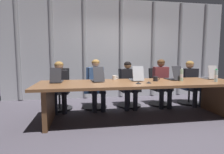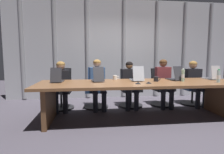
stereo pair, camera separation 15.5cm
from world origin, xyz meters
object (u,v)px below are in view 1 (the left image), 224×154
at_px(office_chair_left_mid, 95,92).
at_px(water_bottle_secondary, 216,76).
at_px(laptop_center, 136,78).
at_px(laptop_right_mid, 173,77).
at_px(office_chair_center, 129,92).
at_px(conference_mic_left_side, 149,82).
at_px(office_chair_left_end, 60,94).
at_px(coffee_mug_far, 115,78).
at_px(laptop_left_mid, 97,79).
at_px(laptop_right_end, 208,76).
at_px(office_chair_right_end, 188,90).
at_px(water_bottle_primary, 182,75).
at_px(person_right_mid, 162,80).
at_px(person_right_end, 191,79).
at_px(coffee_mug_near, 156,79).
at_px(person_left_end, 59,82).
at_px(laptop_left_end, 57,80).
at_px(person_center, 128,82).
at_px(office_chair_right_mid, 159,91).
at_px(conference_mic_middle, 138,83).
at_px(person_left_mid, 97,81).

bearing_deg(office_chair_left_mid, water_bottle_secondary, 68.32).
xyz_separation_m(laptop_center, laptop_right_mid, (0.85, 0.00, -0.00)).
xyz_separation_m(office_chair_center, conference_mic_left_side, (0.08, -1.19, 0.41)).
height_order(office_chair_left_end, coffee_mug_far, office_chair_left_end).
relative_size(laptop_left_mid, water_bottle_secondary, 1.78).
height_order(laptop_right_end, office_chair_left_end, laptop_right_end).
relative_size(laptop_left_mid, office_chair_right_end, 0.51).
bearing_deg(laptop_center, water_bottle_primary, -103.33).
bearing_deg(person_right_mid, person_right_end, 94.79).
bearing_deg(coffee_mug_near, person_left_end, 159.50).
bearing_deg(conference_mic_left_side, office_chair_left_mid, 128.71).
xyz_separation_m(laptop_right_end, person_left_end, (-3.39, 0.58, -0.15)).
xyz_separation_m(office_chair_right_end, person_right_mid, (-0.85, -0.16, 0.32)).
bearing_deg(water_bottle_primary, coffee_mug_far, 160.42).
relative_size(laptop_left_end, coffee_mug_far, 2.82).
bearing_deg(laptop_left_mid, office_chair_right_end, -79.52).
distance_m(laptop_center, water_bottle_primary, 0.94).
xyz_separation_m(person_left_end, person_center, (1.65, -0.01, -0.02)).
relative_size(office_chair_right_mid, conference_mic_middle, 8.66).
bearing_deg(coffee_mug_near, laptop_center, 157.74).
distance_m(person_right_end, conference_mic_left_side, 1.88).
distance_m(laptop_left_mid, office_chair_left_mid, 0.88).
bearing_deg(laptop_left_mid, office_chair_left_mid, -5.78).
bearing_deg(laptop_left_mid, person_left_end, 48.24).
xyz_separation_m(office_chair_right_end, coffee_mug_far, (-2.13, -0.52, 0.44)).
bearing_deg(office_chair_left_mid, water_bottle_primary, 66.21).
relative_size(laptop_right_end, person_center, 0.34).
bearing_deg(office_chair_right_end, coffee_mug_near, -57.12).
distance_m(laptop_right_mid, conference_mic_left_side, 0.85).
bearing_deg(coffee_mug_near, person_center, 117.03).
xyz_separation_m(laptop_right_mid, conference_mic_middle, (-0.95, -0.45, -0.04)).
xyz_separation_m(laptop_right_mid, office_chair_center, (-0.82, 0.76, -0.45)).
relative_size(person_right_mid, water_bottle_secondary, 4.50).
bearing_deg(person_right_end, coffee_mug_far, -85.03).
xyz_separation_m(laptop_center, office_chair_left_end, (-1.68, 0.77, -0.44)).
bearing_deg(coffee_mug_far, laptop_right_mid, -10.76).
distance_m(office_chair_right_end, person_right_mid, 0.92).
bearing_deg(conference_mic_left_side, coffee_mug_far, 129.30).
height_order(laptop_right_end, person_left_end, person_left_end).
distance_m(laptop_left_mid, laptop_right_end, 2.56).
xyz_separation_m(office_chair_right_mid, water_bottle_secondary, (0.65, -1.24, 0.51)).
distance_m(office_chair_left_end, conference_mic_middle, 2.04).
bearing_deg(conference_mic_left_side, office_chair_center, 94.01).
height_order(coffee_mug_near, conference_mic_middle, coffee_mug_near).
relative_size(laptop_right_mid, water_bottle_primary, 1.68).
distance_m(office_chair_left_mid, coffee_mug_far, 0.79).
bearing_deg(office_chair_center, coffee_mug_near, 16.75).
bearing_deg(coffee_mug_far, laptop_center, -30.01).
distance_m(office_chair_right_mid, conference_mic_left_side, 1.47).
height_order(person_left_end, person_left_mid, person_left_mid).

